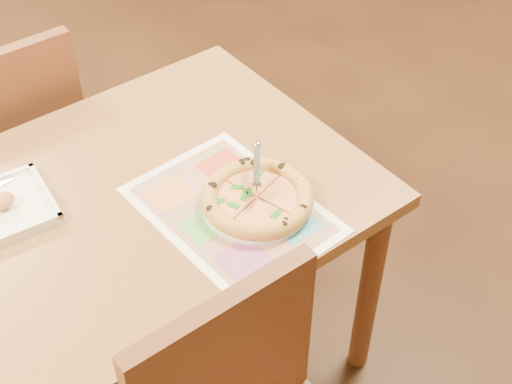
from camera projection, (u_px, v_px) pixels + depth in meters
dining_table at (103, 237)px, 1.74m from camera, size 1.30×0.85×0.72m
chair_far at (9, 136)px, 2.13m from camera, size 0.42×0.42×0.47m
plate at (256, 205)px, 1.69m from camera, size 0.27×0.27×0.01m
pizza at (257, 198)px, 1.68m from camera, size 0.27×0.27×0.04m
pizza_cutter at (257, 171)px, 1.67m from camera, size 0.09×0.11×0.08m
menu at (232, 209)px, 1.68m from camera, size 0.37×0.49×0.00m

